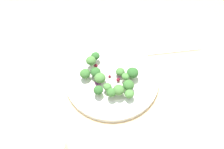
{
  "coord_description": "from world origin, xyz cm",
  "views": [
    {
      "loc": [
        31.53,
        21.74,
        55.9
      ],
      "look_at": [
        -1.79,
        0.58,
        2.7
      ],
      "focal_mm": 43.27,
      "sensor_mm": 36.0,
      "label": 1
    }
  ],
  "objects": [
    {
      "name": "broccoli_floret_6",
      "position": [
        -3.52,
        1.88,
        2.71
      ],
      "size": [
        2.28,
        2.28,
        2.31
      ],
      "color": "#ADD18E",
      "rests_on": "plate"
    },
    {
      "name": "broccoli_floret_13",
      "position": [
        3.08,
        3.5,
        3.31
      ],
      "size": [
        2.23,
        2.23,
        2.26
      ],
      "color": "#8EB77A",
      "rests_on": "plate"
    },
    {
      "name": "broccoli_floret_1",
      "position": [
        0.9,
        7.07,
        2.82
      ],
      "size": [
        2.28,
        2.28,
        2.3
      ],
      "color": "#ADD18E",
      "rests_on": "plate"
    },
    {
      "name": "dressing_pool",
      "position": [
        -1.79,
        0.58,
        1.3
      ],
      "size": [
        13.58,
        13.58,
        0.2
      ],
      "primitive_type": "cylinder",
      "color": "white",
      "rests_on": "plate"
    },
    {
      "name": "broccoli_floret_4",
      "position": [
        0.14,
        -3.06,
        3.1
      ],
      "size": [
        2.56,
        2.56,
        2.6
      ],
      "color": "#ADD18E",
      "rests_on": "plate"
    },
    {
      "name": "broccoli_floret_2",
      "position": [
        1.75,
        -4.98,
        3.01
      ],
      "size": [
        2.65,
        2.65,
        2.68
      ],
      "color": "#8EB77A",
      "rests_on": "plate"
    },
    {
      "name": "broccoli_floret_5",
      "position": [
        2.07,
        1.76,
        3.0
      ],
      "size": [
        2.03,
        2.03,
        2.06
      ],
      "color": "#8EB77A",
      "rests_on": "plate"
    },
    {
      "name": "broccoli_floret_7",
      "position": [
        0.83,
        -1.2,
        2.93
      ],
      "size": [
        2.82,
        2.82,
        2.86
      ],
      "color": "#8EB77A",
      "rests_on": "plate"
    },
    {
      "name": "plate",
      "position": [
        -1.79,
        0.58,
        0.86
      ],
      "size": [
        23.41,
        23.41,
        1.7
      ],
      "color": "white",
      "rests_on": "ground_plane"
    },
    {
      "name": "fork",
      "position": [
        -17.45,
        7.18,
        0.25
      ],
      "size": [
        13.46,
        15.31,
        0.5
      ],
      "color": "silver",
      "rests_on": "ground_plane"
    },
    {
      "name": "broccoli_floret_3",
      "position": [
        1.66,
        4.62,
        3.5
      ],
      "size": [
        2.68,
        2.68,
        2.71
      ],
      "color": "#9EC684",
      "rests_on": "plate"
    },
    {
      "name": "broccoli_floret_11",
      "position": [
        4.07,
        0.51,
        3.15
      ],
      "size": [
        2.31,
        2.31,
        2.34
      ],
      "color": "#9EC684",
      "rests_on": "plate"
    },
    {
      "name": "broccoli_floret_12",
      "position": [
        -4.14,
        -5.94,
        3.27
      ],
      "size": [
        2.24,
        2.24,
        2.27
      ],
      "color": "#8EB77A",
      "rests_on": "plate"
    },
    {
      "name": "cranberry_1",
      "position": [
        -1.58,
        -0.15,
        1.76
      ],
      "size": [
        0.7,
        0.7,
        0.7
      ],
      "primitive_type": "sphere",
      "color": "maroon",
      "rests_on": "plate"
    },
    {
      "name": "onion_bit_0",
      "position": [
        1.62,
        -1.42,
        1.59
      ],
      "size": [
        1.68,
        1.6,
        0.39
      ],
      "primitive_type": "cube",
      "rotation": [
        0.0,
        0.0,
        1.06
      ],
      "color": "#843D75",
      "rests_on": "plate"
    },
    {
      "name": "cranberry_0",
      "position": [
        -1.68,
        2.43,
        1.98
      ],
      "size": [
        0.94,
        0.94,
        0.94
      ],
      "primitive_type": "sphere",
      "color": "maroon",
      "rests_on": "plate"
    },
    {
      "name": "broccoli_floret_0",
      "position": [
        -4.47,
        4.82,
        3.36
      ],
      "size": [
        2.93,
        2.93,
        2.97
      ],
      "color": "#9EC684",
      "rests_on": "plate"
    },
    {
      "name": "broccoli_floret_10",
      "position": [
        -2.08,
        -5.9,
        3.5
      ],
      "size": [
        2.54,
        2.54,
        2.58
      ],
      "color": "#8EB77A",
      "rests_on": "plate"
    },
    {
      "name": "onion_bit_2",
      "position": [
        -3.33,
        1.79,
        1.81
      ],
      "size": [
        1.55,
        1.38,
        0.41
      ],
      "primitive_type": "cube",
      "rotation": [
        0.0,
        0.0,
        0.33
      ],
      "color": "#934C84",
      "rests_on": "plate"
    },
    {
      "name": "onion_bit_1",
      "position": [
        -0.18,
        2.73,
        1.7
      ],
      "size": [
        1.36,
        1.23,
        0.32
      ],
      "primitive_type": "cube",
      "rotation": [
        0.0,
        0.0,
        2.04
      ],
      "color": "#A35B93",
      "rests_on": "plate"
    },
    {
      "name": "cranberry_2",
      "position": [
        -2.19,
        -4.53,
        2.27
      ],
      "size": [
        1.0,
        1.0,
        1.0
      ],
      "primitive_type": "sphere",
      "color": "#4C0A14",
      "rests_on": "plate"
    },
    {
      "name": "broccoli_floret_9",
      "position": [
        -0.89,
        5.76,
        3.22
      ],
      "size": [
        2.74,
        2.74,
        2.77
      ],
      "color": "#ADD18E",
      "rests_on": "plate"
    },
    {
      "name": "broccoli_floret_8",
      "position": [
        -2.8,
        3.85,
        3.11
      ],
      "size": [
        1.99,
        1.99,
        2.02
      ],
      "color": "#8EB77A",
      "rests_on": "plate"
    },
    {
      "name": "ground_plane",
      "position": [
        0.0,
        0.0,
        -1.0
      ],
      "size": [
        180.0,
        180.0,
        2.0
      ],
      "primitive_type": "cube",
      "color": "tan"
    }
  ]
}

